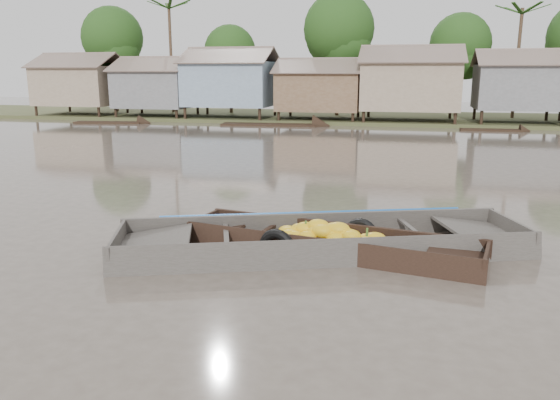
# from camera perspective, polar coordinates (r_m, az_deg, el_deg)

# --- Properties ---
(ground) EXTENTS (120.00, 120.00, 0.00)m
(ground) POSITION_cam_1_polar(r_m,az_deg,el_deg) (10.99, -0.35, -5.76)
(ground) COLOR #52483E
(ground) RESTS_ON ground
(riverbank) EXTENTS (120.00, 12.47, 10.22)m
(riverbank) POSITION_cam_1_polar(r_m,az_deg,el_deg) (41.98, 14.21, 12.17)
(riverbank) COLOR #384723
(riverbank) RESTS_ON ground
(banana_boat) EXTENTS (6.29, 2.60, 0.83)m
(banana_boat) POSITION_cam_1_polar(r_m,az_deg,el_deg) (11.24, 4.81, -4.35)
(banana_boat) COLOR black
(banana_boat) RESTS_ON ground
(viewer_boat) EXTENTS (8.58, 4.84, 0.67)m
(viewer_boat) POSITION_cam_1_polar(r_m,az_deg,el_deg) (11.31, 4.46, -4.83)
(viewer_boat) COLOR #3A3531
(viewer_boat) RESTS_ON ground
(distant_boats) EXTENTS (48.52, 15.76, 0.35)m
(distant_boats) POSITION_cam_1_polar(r_m,az_deg,el_deg) (34.11, 23.93, 6.01)
(distant_boats) COLOR black
(distant_boats) RESTS_ON ground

